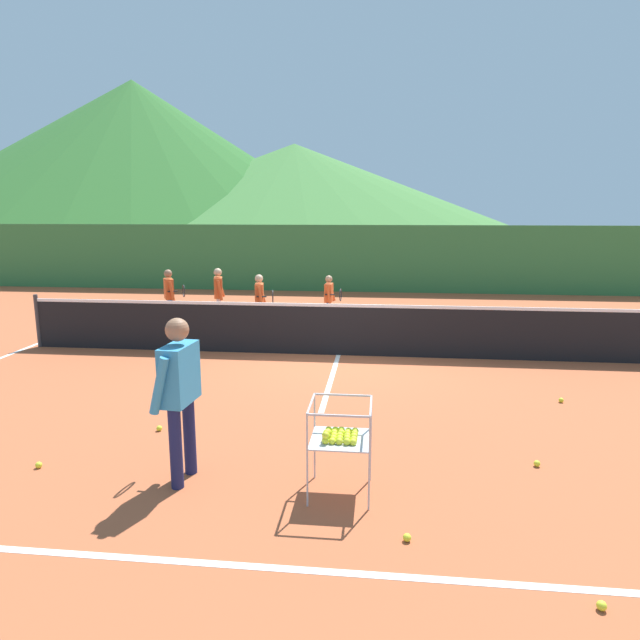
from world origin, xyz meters
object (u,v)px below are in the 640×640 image
student_0 (170,293)px  tennis_ball_5 (39,465)px  tennis_ball_1 (159,428)px  tennis_net (339,329)px  student_3 (329,296)px  tennis_ball_2 (407,537)px  instructor (179,385)px  student_1 (219,292)px  tennis_ball_4 (602,606)px  student_2 (260,298)px  ball_cart (340,436)px  tennis_ball_6 (537,464)px  tennis_ball_7 (561,400)px

student_0 → tennis_ball_5: bearing=-79.8°
tennis_ball_1 → tennis_net: bearing=63.7°
student_3 → tennis_ball_2: bearing=-80.4°
instructor → student_3: 7.63m
student_1 → tennis_ball_4: size_ratio=19.96×
student_1 → student_2: (1.11, -0.60, -0.04)m
ball_cart → tennis_ball_1: size_ratio=13.22×
student_3 → tennis_ball_1: 6.62m
instructor → student_2: bearing=95.8°
student_2 → tennis_ball_6: 7.55m
instructor → tennis_ball_7: bearing=31.8°
student_1 → tennis_net: bearing=-38.5°
tennis_ball_4 → tennis_ball_5: bearing=162.8°
student_1 → tennis_ball_2: (4.00, -8.26, -0.78)m
tennis_net → tennis_ball_2: tennis_net is taller
tennis_ball_5 → instructor: bearing=-2.7°
tennis_ball_6 → instructor: bearing=-169.3°
tennis_ball_5 → tennis_ball_1: bearing=51.8°
tennis_ball_1 → tennis_ball_6: size_ratio=1.00×
tennis_ball_1 → tennis_ball_5: same height
tennis_ball_4 → tennis_ball_6: 2.19m
tennis_ball_5 → student_3: bearing=72.4°
instructor → student_1: 7.65m
instructor → tennis_ball_1: 1.69m
tennis_net → tennis_ball_2: bearing=-80.2°
tennis_ball_1 → tennis_ball_4: 4.99m
student_1 → tennis_ball_1: student_1 is taller
instructor → tennis_ball_6: bearing=10.7°
student_0 → ball_cart: (4.48, -7.29, -0.22)m
student_0 → tennis_ball_1: student_0 is taller
ball_cart → tennis_ball_5: ball_cart is taller
instructor → ball_cart: (1.58, -0.10, -0.42)m
student_2 → tennis_ball_7: (5.21, -4.04, -0.74)m
tennis_ball_4 → student_2: bearing=116.6°
tennis_ball_4 → tennis_ball_7: 4.41m
tennis_net → tennis_ball_4: size_ratio=176.52×
student_0 → tennis_ball_5: (1.29, -7.12, -0.77)m
instructor → student_3: bearing=84.2°
student_3 → tennis_ball_7: 6.12m
student_3 → tennis_ball_2: 8.57m
student_1 → tennis_ball_7: student_1 is taller
tennis_net → student_2: size_ratio=9.27×
ball_cart → tennis_ball_2: 1.10m
tennis_ball_5 → student_1: bearing=91.5°
tennis_net → student_2: bearing=136.6°
student_3 → tennis_ball_6: 7.50m
tennis_net → student_1: size_ratio=8.84×
tennis_ball_4 → tennis_ball_5: same height
student_3 → student_2: bearing=-152.6°
tennis_ball_1 → tennis_ball_2: (2.93, -2.01, 0.00)m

